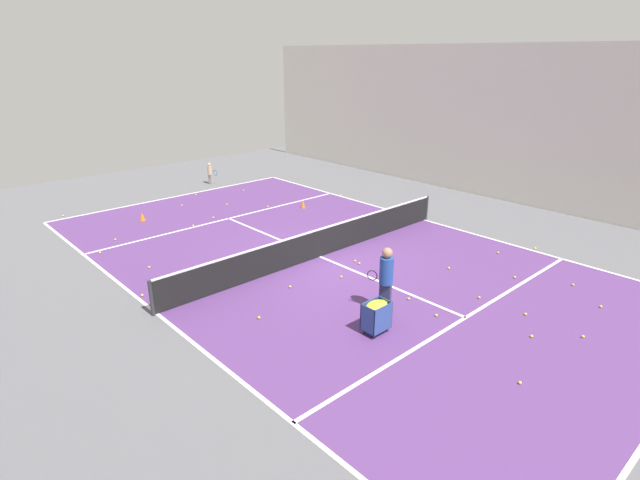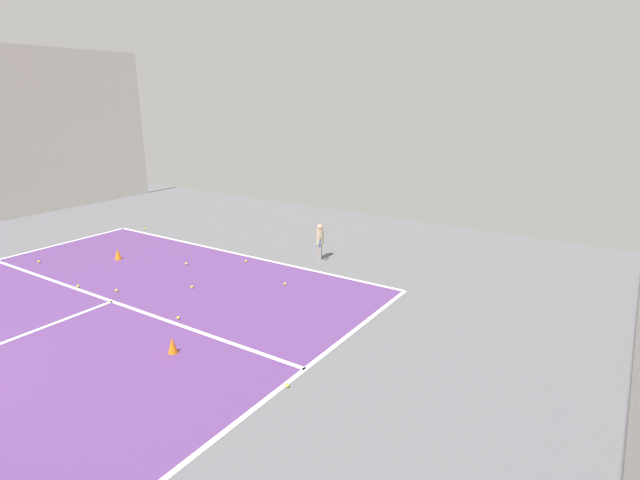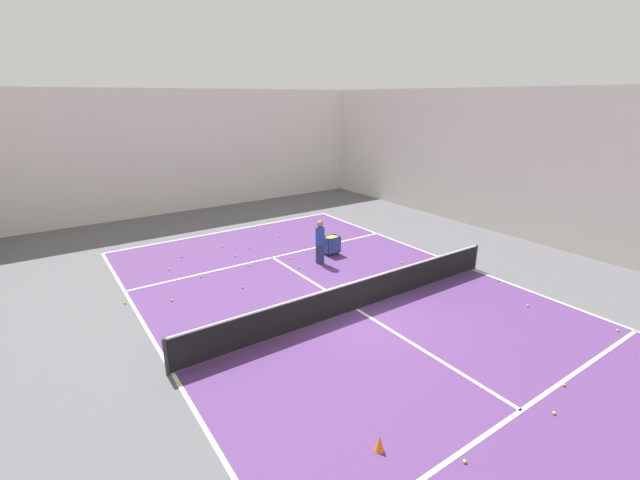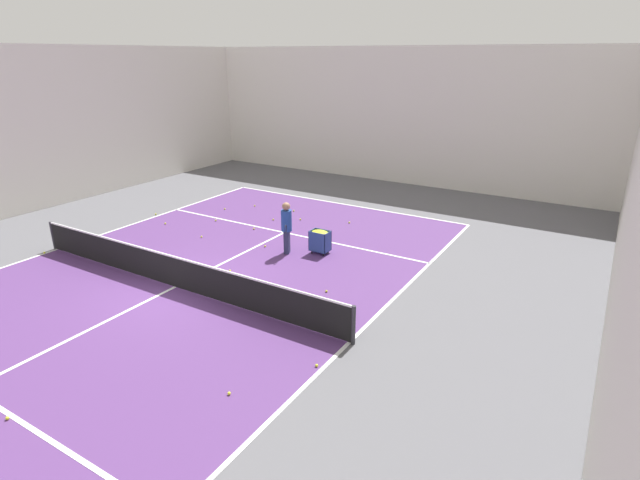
# 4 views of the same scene
# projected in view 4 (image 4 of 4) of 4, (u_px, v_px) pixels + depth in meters

# --- Properties ---
(ground_plane) EXTENTS (34.27, 34.27, 0.00)m
(ground_plane) POSITION_uv_depth(u_px,v_px,m) (175.00, 287.00, 14.52)
(ground_plane) COLOR #5B5B60
(court_playing_area) EXTENTS (11.50, 20.12, 0.00)m
(court_playing_area) POSITION_uv_depth(u_px,v_px,m) (175.00, 287.00, 14.52)
(court_playing_area) COLOR #563370
(court_playing_area) RESTS_ON ground
(line_baseline_far) EXTENTS (11.50, 0.10, 0.00)m
(line_baseline_far) POSITION_uv_depth(u_px,v_px,m) (342.00, 204.00, 22.58)
(line_baseline_far) COLOR white
(line_baseline_far) RESTS_ON ground
(line_sideline_left) EXTENTS (0.10, 20.12, 0.00)m
(line_sideline_left) POSITION_uv_depth(u_px,v_px,m) (57.00, 249.00, 17.32)
(line_sideline_left) COLOR white
(line_sideline_left) RESTS_ON ground
(line_sideline_right) EXTENTS (0.10, 20.12, 0.00)m
(line_sideline_right) POSITION_uv_depth(u_px,v_px,m) (349.00, 342.00, 11.73)
(line_sideline_right) COLOR white
(line_sideline_right) RESTS_ON ground
(line_service_far) EXTENTS (11.50, 0.10, 0.00)m
(line_service_far) POSITION_uv_depth(u_px,v_px,m) (284.00, 232.00, 18.95)
(line_service_far) COLOR white
(line_service_far) RESTS_ON ground
(line_centre_service) EXTENTS (0.10, 11.07, 0.00)m
(line_centre_service) POSITION_uv_depth(u_px,v_px,m) (175.00, 287.00, 14.52)
(line_centre_service) COLOR white
(line_centre_service) RESTS_ON ground
(hall_enclosure_right) EXTENTS (0.15, 30.57, 6.77)m
(hall_enclosure_right) POSITION_uv_depth(u_px,v_px,m) (635.00, 251.00, 8.04)
(hall_enclosure_right) COLOR silver
(hall_enclosure_right) RESTS_ON ground
(hall_enclosure_far) EXTENTS (21.65, 0.15, 6.77)m
(hall_enclosure_far) POSITION_uv_depth(u_px,v_px,m) (392.00, 116.00, 25.52)
(hall_enclosure_far) COLOR silver
(hall_enclosure_far) RESTS_ON ground
(tennis_net) EXTENTS (11.80, 0.10, 0.99)m
(tennis_net) POSITION_uv_depth(u_px,v_px,m) (173.00, 271.00, 14.34)
(tennis_net) COLOR #2D2D33
(tennis_net) RESTS_ON ground
(coach_at_net) EXTENTS (0.48, 0.68, 1.79)m
(coach_at_net) POSITION_uv_depth(u_px,v_px,m) (286.00, 224.00, 16.66)
(coach_at_net) COLOR #2D3351
(coach_at_net) RESTS_ON ground
(ball_cart) EXTENTS (0.65, 0.45, 0.82)m
(ball_cart) POSITION_uv_depth(u_px,v_px,m) (320.00, 237.00, 16.79)
(ball_cart) COLOR #2D478C
(ball_cart) RESTS_ON ground
(tennis_ball_1) EXTENTS (0.07, 0.07, 0.07)m
(tennis_ball_1) POSITION_uv_depth(u_px,v_px,m) (300.00, 219.00, 20.37)
(tennis_ball_1) COLOR yellow
(tennis_ball_1) RESTS_ON ground
(tennis_ball_3) EXTENTS (0.07, 0.07, 0.07)m
(tennis_ball_3) POSITION_uv_depth(u_px,v_px,m) (326.00, 291.00, 14.19)
(tennis_ball_3) COLOR yellow
(tennis_ball_3) RESTS_ON ground
(tennis_ball_6) EXTENTS (0.07, 0.07, 0.07)m
(tennis_ball_6) POSITION_uv_depth(u_px,v_px,m) (230.00, 271.00, 15.52)
(tennis_ball_6) COLOR yellow
(tennis_ball_6) RESTS_ON ground
(tennis_ball_7) EXTENTS (0.07, 0.07, 0.07)m
(tennis_ball_7) POSITION_uv_depth(u_px,v_px,m) (273.00, 220.00, 20.33)
(tennis_ball_7) COLOR yellow
(tennis_ball_7) RESTS_ON ground
(tennis_ball_8) EXTENTS (0.07, 0.07, 0.07)m
(tennis_ball_8) POSITION_uv_depth(u_px,v_px,m) (216.00, 220.00, 20.23)
(tennis_ball_8) COLOR yellow
(tennis_ball_8) RESTS_ON ground
(tennis_ball_10) EXTENTS (0.07, 0.07, 0.07)m
(tennis_ball_10) POSITION_uv_depth(u_px,v_px,m) (287.00, 238.00, 18.26)
(tennis_ball_10) COLOR yellow
(tennis_ball_10) RESTS_ON ground
(tennis_ball_11) EXTENTS (0.07, 0.07, 0.07)m
(tennis_ball_11) POSITION_uv_depth(u_px,v_px,m) (201.00, 237.00, 18.42)
(tennis_ball_11) COLOR yellow
(tennis_ball_11) RESTS_ON ground
(tennis_ball_12) EXTENTS (0.07, 0.07, 0.07)m
(tennis_ball_12) POSITION_uv_depth(u_px,v_px,m) (195.00, 267.00, 15.81)
(tennis_ball_12) COLOR yellow
(tennis_ball_12) RESTS_ON ground
(tennis_ball_13) EXTENTS (0.07, 0.07, 0.07)m
(tennis_ball_13) POSITION_uv_depth(u_px,v_px,m) (317.00, 365.00, 10.81)
(tennis_ball_13) COLOR yellow
(tennis_ball_13) RESTS_ON ground
(tennis_ball_14) EXTENTS (0.07, 0.07, 0.07)m
(tennis_ball_14) POSITION_uv_depth(u_px,v_px,m) (225.00, 209.00, 21.73)
(tennis_ball_14) COLOR yellow
(tennis_ball_14) RESTS_ON ground
(tennis_ball_16) EXTENTS (0.07, 0.07, 0.07)m
(tennis_ball_16) POSITION_uv_depth(u_px,v_px,m) (7.00, 418.00, 9.24)
(tennis_ball_16) COLOR yellow
(tennis_ball_16) RESTS_ON ground
(tennis_ball_17) EXTENTS (0.07, 0.07, 0.07)m
(tennis_ball_17) POSITION_uv_depth(u_px,v_px,m) (349.00, 222.00, 19.98)
(tennis_ball_17) COLOR yellow
(tennis_ball_17) RESTS_ON ground
(tennis_ball_19) EXTENTS (0.07, 0.07, 0.07)m
(tennis_ball_19) POSITION_uv_depth(u_px,v_px,m) (165.00, 223.00, 19.86)
(tennis_ball_19) COLOR yellow
(tennis_ball_19) RESTS_ON ground
(tennis_ball_20) EXTENTS (0.07, 0.07, 0.07)m
(tennis_ball_20) POSITION_uv_depth(u_px,v_px,m) (255.00, 206.00, 22.17)
(tennis_ball_20) COLOR yellow
(tennis_ball_20) RESTS_ON ground
(tennis_ball_22) EXTENTS (0.07, 0.07, 0.07)m
(tennis_ball_22) POSITION_uv_depth(u_px,v_px,m) (265.00, 246.00, 17.52)
(tennis_ball_22) COLOR yellow
(tennis_ball_22) RESTS_ON ground
(tennis_ball_23) EXTENTS (0.07, 0.07, 0.07)m
(tennis_ball_23) POSITION_uv_depth(u_px,v_px,m) (294.00, 211.00, 21.47)
(tennis_ball_23) COLOR yellow
(tennis_ball_23) RESTS_ON ground
(tennis_ball_24) EXTENTS (0.07, 0.07, 0.07)m
(tennis_ball_24) POSITION_uv_depth(u_px,v_px,m) (229.00, 393.00, 9.92)
(tennis_ball_24) COLOR yellow
(tennis_ball_24) RESTS_ON ground
(tennis_ball_25) EXTENTS (0.07, 0.07, 0.07)m
(tennis_ball_25) POSITION_uv_depth(u_px,v_px,m) (44.00, 253.00, 16.95)
(tennis_ball_25) COLOR yellow
(tennis_ball_25) RESTS_ON ground
(tennis_ball_26) EXTENTS (0.07, 0.07, 0.07)m
(tennis_ball_26) POSITION_uv_depth(u_px,v_px,m) (254.00, 229.00, 19.26)
(tennis_ball_26) COLOR yellow
(tennis_ball_26) RESTS_ON ground
(tennis_ball_27) EXTENTS (0.07, 0.07, 0.07)m
(tennis_ball_27) POSITION_uv_depth(u_px,v_px,m) (156.00, 214.00, 21.03)
(tennis_ball_27) COLOR yellow
(tennis_ball_27) RESTS_ON ground
(tennis_ball_28) EXTENTS (0.07, 0.07, 0.07)m
(tennis_ball_28) POSITION_uv_depth(u_px,v_px,m) (189.00, 269.00, 15.65)
(tennis_ball_28) COLOR yellow
(tennis_ball_28) RESTS_ON ground
(tennis_ball_31) EXTENTS (0.07, 0.07, 0.07)m
(tennis_ball_31) POSITION_uv_depth(u_px,v_px,m) (260.00, 289.00, 14.35)
(tennis_ball_31) COLOR yellow
(tennis_ball_31) RESTS_ON ground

